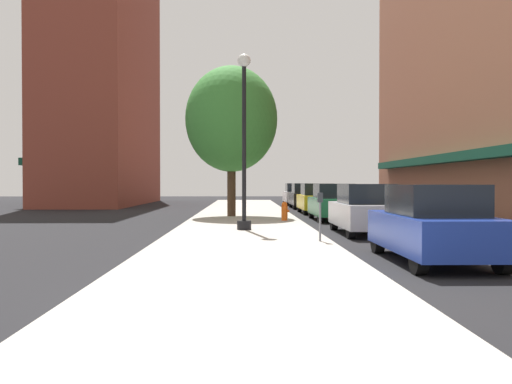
{
  "coord_description": "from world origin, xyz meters",
  "views": [
    {
      "loc": [
        0.0,
        -7.89,
        1.7
      ],
      "look_at": [
        0.59,
        19.6,
        1.25
      ],
      "focal_mm": 39.58,
      "sensor_mm": 36.0,
      "label": 1
    }
  ],
  "objects_px": {
    "fire_hydrant": "(284,211)",
    "tree_near": "(231,119)",
    "car_silver": "(365,210)",
    "car_blue": "(432,225)",
    "car_yellow": "(316,199)",
    "parking_meter_near": "(320,210)",
    "car_green": "(333,203)",
    "lamppost": "(244,138)",
    "car_white": "(296,194)",
    "car_black": "(305,196)"
  },
  "relations": [
    {
      "from": "fire_hydrant",
      "to": "tree_near",
      "type": "xyz_separation_m",
      "value": [
        -2.29,
        3.26,
        4.19
      ]
    },
    {
      "from": "fire_hydrant",
      "to": "car_silver",
      "type": "distance_m",
      "value": 5.55
    },
    {
      "from": "car_blue",
      "to": "car_yellow",
      "type": "bearing_deg",
      "value": 88.7
    },
    {
      "from": "parking_meter_near",
      "to": "car_yellow",
      "type": "distance_m",
      "value": 16.02
    },
    {
      "from": "car_yellow",
      "to": "fire_hydrant",
      "type": "bearing_deg",
      "value": -105.5
    },
    {
      "from": "car_green",
      "to": "car_blue",
      "type": "bearing_deg",
      "value": -90.08
    },
    {
      "from": "lamppost",
      "to": "car_silver",
      "type": "distance_m",
      "value": 4.68
    },
    {
      "from": "parking_meter_near",
      "to": "car_yellow",
      "type": "relative_size",
      "value": 0.3
    },
    {
      "from": "parking_meter_near",
      "to": "car_silver",
      "type": "relative_size",
      "value": 0.3
    },
    {
      "from": "fire_hydrant",
      "to": "car_white",
      "type": "distance_m",
      "value": 19.74
    },
    {
      "from": "parking_meter_near",
      "to": "car_white",
      "type": "bearing_deg",
      "value": 86.01
    },
    {
      "from": "car_black",
      "to": "car_white",
      "type": "relative_size",
      "value": 1.0
    },
    {
      "from": "fire_hydrant",
      "to": "car_green",
      "type": "relative_size",
      "value": 0.18
    },
    {
      "from": "car_white",
      "to": "car_blue",
      "type": "bearing_deg",
      "value": -87.72
    },
    {
      "from": "car_green",
      "to": "car_silver",
      "type": "bearing_deg",
      "value": -90.08
    },
    {
      "from": "fire_hydrant",
      "to": "parking_meter_near",
      "type": "relative_size",
      "value": 0.6
    },
    {
      "from": "lamppost",
      "to": "car_black",
      "type": "height_order",
      "value": "lamppost"
    },
    {
      "from": "car_white",
      "to": "tree_near",
      "type": "bearing_deg",
      "value": -103.43
    },
    {
      "from": "car_yellow",
      "to": "car_white",
      "type": "xyz_separation_m",
      "value": [
        0.0,
        12.05,
        0.0
      ]
    },
    {
      "from": "car_white",
      "to": "parking_meter_near",
      "type": "bearing_deg",
      "value": -91.71
    },
    {
      "from": "lamppost",
      "to": "parking_meter_near",
      "type": "bearing_deg",
      "value": -61.77
    },
    {
      "from": "tree_near",
      "to": "car_silver",
      "type": "xyz_separation_m",
      "value": [
        4.6,
        -8.3,
        -3.9
      ]
    },
    {
      "from": "lamppost",
      "to": "car_white",
      "type": "relative_size",
      "value": 1.37
    },
    {
      "from": "tree_near",
      "to": "car_blue",
      "type": "xyz_separation_m",
      "value": [
        4.6,
        -14.9,
        -3.9
      ]
    },
    {
      "from": "car_silver",
      "to": "car_green",
      "type": "distance_m",
      "value": 6.78
    },
    {
      "from": "tree_near",
      "to": "car_blue",
      "type": "height_order",
      "value": "tree_near"
    },
    {
      "from": "parking_meter_near",
      "to": "tree_near",
      "type": "xyz_separation_m",
      "value": [
        -2.65,
        11.61,
        3.76
      ]
    },
    {
      "from": "parking_meter_near",
      "to": "car_blue",
      "type": "relative_size",
      "value": 0.3
    },
    {
      "from": "car_green",
      "to": "car_yellow",
      "type": "xyz_separation_m",
      "value": [
        0.0,
        5.81,
        0.0
      ]
    },
    {
      "from": "car_green",
      "to": "fire_hydrant",
      "type": "bearing_deg",
      "value": -142.99
    },
    {
      "from": "parking_meter_near",
      "to": "car_silver",
      "type": "distance_m",
      "value": 3.85
    },
    {
      "from": "lamppost",
      "to": "car_black",
      "type": "xyz_separation_m",
      "value": [
        4.0,
        18.13,
        -2.39
      ]
    },
    {
      "from": "car_yellow",
      "to": "car_white",
      "type": "relative_size",
      "value": 1.0
    },
    {
      "from": "car_green",
      "to": "car_yellow",
      "type": "bearing_deg",
      "value": 89.92
    },
    {
      "from": "car_green",
      "to": "car_white",
      "type": "relative_size",
      "value": 1.0
    },
    {
      "from": "car_white",
      "to": "car_silver",
      "type": "bearing_deg",
      "value": -87.72
    },
    {
      "from": "parking_meter_near",
      "to": "car_blue",
      "type": "xyz_separation_m",
      "value": [
        1.95,
        -3.29,
        -0.14
      ]
    },
    {
      "from": "parking_meter_near",
      "to": "car_green",
      "type": "distance_m",
      "value": 10.28
    },
    {
      "from": "tree_near",
      "to": "car_yellow",
      "type": "distance_m",
      "value": 7.4
    },
    {
      "from": "tree_near",
      "to": "parking_meter_near",
      "type": "bearing_deg",
      "value": -77.14
    },
    {
      "from": "car_black",
      "to": "car_yellow",
      "type": "bearing_deg",
      "value": -90.48
    },
    {
      "from": "parking_meter_near",
      "to": "car_black",
      "type": "relative_size",
      "value": 0.3
    },
    {
      "from": "car_blue",
      "to": "parking_meter_near",
      "type": "bearing_deg",
      "value": 119.35
    },
    {
      "from": "fire_hydrant",
      "to": "car_yellow",
      "type": "relative_size",
      "value": 0.18
    },
    {
      "from": "tree_near",
      "to": "car_white",
      "type": "height_order",
      "value": "tree_near"
    },
    {
      "from": "parking_meter_near",
      "to": "lamppost",
      "type": "bearing_deg",
      "value": 118.23
    },
    {
      "from": "fire_hydrant",
      "to": "parking_meter_near",
      "type": "xyz_separation_m",
      "value": [
        0.36,
        -8.35,
        0.43
      ]
    },
    {
      "from": "car_silver",
      "to": "car_white",
      "type": "relative_size",
      "value": 1.0
    },
    {
      "from": "fire_hydrant",
      "to": "car_blue",
      "type": "relative_size",
      "value": 0.18
    },
    {
      "from": "lamppost",
      "to": "car_green",
      "type": "xyz_separation_m",
      "value": [
        4.0,
        6.28,
        -2.39
      ]
    }
  ]
}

